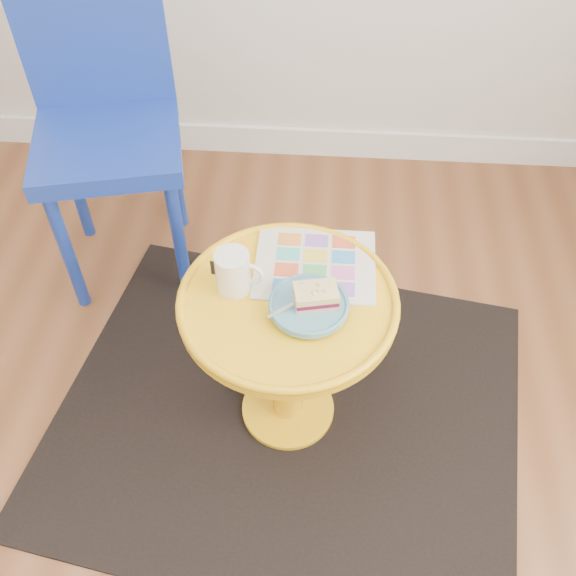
# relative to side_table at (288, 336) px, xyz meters

# --- Properties ---
(rug) EXTENTS (1.46, 1.30, 0.01)m
(rug) POSITION_rel_side_table_xyz_m (0.00, 0.00, -0.35)
(rug) COLOR black
(rug) RESTS_ON ground
(side_table) EXTENTS (0.52, 0.52, 0.49)m
(side_table) POSITION_rel_side_table_xyz_m (0.00, 0.00, 0.00)
(side_table) COLOR yellow
(side_table) RESTS_ON ground
(chair) EXTENTS (0.52, 0.52, 0.97)m
(chair) POSITION_rel_side_table_xyz_m (-0.60, 0.65, 0.20)
(chair) COLOR #18349E
(chair) RESTS_ON ground
(newspaper) EXTENTS (0.30, 0.25, 0.01)m
(newspaper) POSITION_rel_side_table_xyz_m (0.06, 0.12, 0.14)
(newspaper) COLOR silver
(newspaper) RESTS_ON side_table
(mug) EXTENTS (0.12, 0.08, 0.11)m
(mug) POSITION_rel_side_table_xyz_m (-0.13, 0.03, 0.20)
(mug) COLOR white
(mug) RESTS_ON side_table
(plate) EXTENTS (0.18, 0.18, 0.02)m
(plate) POSITION_rel_side_table_xyz_m (0.05, -0.03, 0.16)
(plate) COLOR #518FAC
(plate) RESTS_ON newspaper
(cake_slice) EXTENTS (0.11, 0.08, 0.04)m
(cake_slice) POSITION_rel_side_table_xyz_m (0.07, -0.03, 0.19)
(cake_slice) COLOR #D3BC8C
(cake_slice) RESTS_ON plate
(fork) EXTENTS (0.12, 0.10, 0.00)m
(fork) POSITION_rel_side_table_xyz_m (0.02, -0.03, 0.17)
(fork) COLOR silver
(fork) RESTS_ON plate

